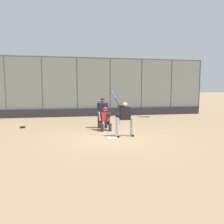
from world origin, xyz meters
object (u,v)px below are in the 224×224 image
Objects in this scene: baseball_loose at (164,132)px; umpire_home at (103,112)px; spare_bat_near_backstop at (145,117)px; catcher_behind_plate at (105,118)px; batter_at_plate at (125,118)px; equipment_bag_dugout_side at (123,115)px; fielding_glove_on_dirt at (23,127)px.

umpire_home is at bearing -35.20° from baseball_loose.
spare_bat_near_backstop is 5.80m from baseball_loose.
umpire_home is at bearing -90.96° from catcher_behind_plate.
umpire_home is 3.51m from baseball_loose.
batter_at_plate is at bearing 106.82° from umpire_home.
catcher_behind_plate is at bearing -110.91° from spare_bat_near_backstop.
umpire_home is (0.04, -0.75, 0.25)m from catcher_behind_plate.
equipment_bag_dugout_side reaches higher than spare_bat_near_backstop.
equipment_bag_dugout_side is (-2.17, -4.88, -0.49)m from catcher_behind_plate.
baseball_loose is (-7.20, 2.74, -0.02)m from fielding_glove_on_dirt.
equipment_bag_dugout_side is (-1.51, -6.47, -0.71)m from batter_at_plate.
batter_at_plate is at bearing -98.06° from spare_bat_near_backstop.
batter_at_plate is 1.28× the size of umpire_home.
fielding_glove_on_dirt is at bearing -141.16° from spare_bat_near_backstop.
umpire_home is 1.33× the size of equipment_bag_dugout_side.
umpire_home reaches higher than spare_bat_near_backstop.
umpire_home reaches higher than baseball_loose.
batter_at_plate is 2.43× the size of spare_bat_near_backstop.
fielding_glove_on_dirt reaches higher than spare_bat_near_backstop.
batter_at_plate reaches higher than equipment_bag_dugout_side.
catcher_behind_plate is 0.75× the size of umpire_home.
spare_bat_near_backstop is 11.83× the size of baseball_loose.
fielding_glove_on_dirt is at bearing 26.83° from equipment_bag_dugout_side.
batter_at_plate reaches higher than spare_bat_near_backstop.
catcher_behind_plate is 1.43× the size of spare_bat_near_backstop.
spare_bat_near_backstop is at bearing -160.17° from fielding_glove_on_dirt.
umpire_home is at bearing 61.96° from equipment_bag_dugout_side.
baseball_loose is (-2.74, 1.21, -0.61)m from catcher_behind_plate.
catcher_behind_plate reaches higher than fielding_glove_on_dirt.
equipment_bag_dugout_side is (0.58, -6.09, 0.12)m from baseball_loose.
fielding_glove_on_dirt is 7.71m from baseball_loose.
catcher_behind_plate is at bearing 93.15° from umpire_home.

